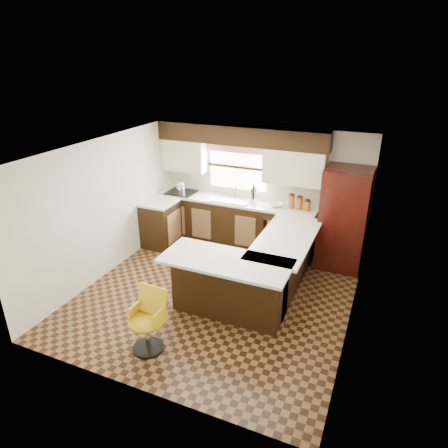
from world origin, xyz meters
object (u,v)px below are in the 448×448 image
at_px(peninsula_return, 229,286).
at_px(refrigerator, 343,219).
at_px(bar_chair, 146,322).
at_px(peninsula_long, 281,264).

xyz_separation_m(peninsula_return, refrigerator, (1.31, 2.18, 0.48)).
relative_size(refrigerator, bar_chair, 2.14).
bearing_deg(bar_chair, peninsula_long, 63.64).
bearing_deg(refrigerator, peninsula_long, -123.01).
height_order(refrigerator, bar_chair, refrigerator).
xyz_separation_m(refrigerator, bar_chair, (-1.99, -3.38, -0.49)).
distance_m(peninsula_long, bar_chair, 2.49).
bearing_deg(refrigerator, peninsula_return, -120.96).
xyz_separation_m(peninsula_long, refrigerator, (0.78, 1.21, 0.48)).
distance_m(peninsula_return, bar_chair, 1.38).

